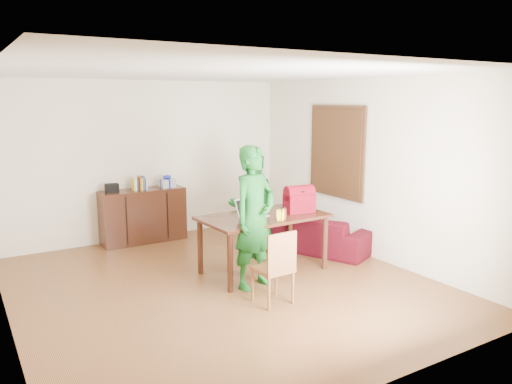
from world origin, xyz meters
TOP-DOWN VIEW (x-y plane):
  - room at (0.01, 0.13)m, footprint 5.20×5.70m
  - table at (0.74, 0.19)m, footprint 1.76×1.03m
  - chair at (0.24, -0.81)m, footprint 0.43×0.41m
  - person_near at (0.33, -0.24)m, footprint 0.76×0.61m
  - person_far at (0.99, 0.92)m, footprint 0.80×0.64m
  - laptop at (0.56, 0.15)m, footprint 0.42×0.35m
  - bananas at (0.74, -0.22)m, footprint 0.20×0.17m
  - bottle at (0.86, -0.14)m, footprint 0.06×0.06m
  - red_bag at (1.28, 0.10)m, footprint 0.44×0.29m
  - sofa at (1.95, 0.70)m, footprint 1.51×2.12m

SIDE VIEW (x-z plane):
  - chair at x=0.24m, z-range -0.19..0.71m
  - sofa at x=1.95m, z-range 0.00..0.58m
  - table at x=0.74m, z-range 0.30..1.11m
  - person_far at x=0.99m, z-range 0.00..1.59m
  - bananas at x=0.74m, z-range 0.81..0.87m
  - laptop at x=0.56m, z-range 0.73..0.98m
  - bottle at x=0.86m, z-range 0.81..0.97m
  - person_near at x=0.33m, z-range 0.00..1.83m
  - red_bag at x=1.28m, z-range 0.81..1.11m
  - room at x=0.01m, z-range -0.14..2.76m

